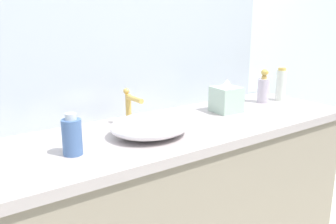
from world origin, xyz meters
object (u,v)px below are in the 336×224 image
(sink_basin, at_px, (150,126))
(tissue_box, at_px, (226,98))
(soap_dispenser, at_px, (263,89))
(perfume_bottle, at_px, (281,85))
(lotion_bottle, at_px, (72,136))

(sink_basin, height_order, tissue_box, tissue_box)
(sink_basin, xyz_separation_m, tissue_box, (0.53, 0.10, 0.03))
(soap_dispenser, bearing_deg, perfume_bottle, -11.67)
(soap_dispenser, xyz_separation_m, perfume_bottle, (0.12, -0.03, 0.01))
(perfume_bottle, bearing_deg, sink_basin, -173.83)
(soap_dispenser, bearing_deg, sink_basin, -171.29)
(sink_basin, distance_m, perfume_bottle, 0.99)
(soap_dispenser, distance_m, tissue_box, 0.33)
(lotion_bottle, height_order, perfume_bottle, perfume_bottle)
(lotion_bottle, distance_m, perfume_bottle, 1.33)
(perfume_bottle, bearing_deg, lotion_bottle, -174.62)
(soap_dispenser, distance_m, lotion_bottle, 1.21)
(lotion_bottle, bearing_deg, perfume_bottle, 5.38)
(sink_basin, distance_m, lotion_bottle, 0.35)
(sink_basin, bearing_deg, tissue_box, 10.48)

